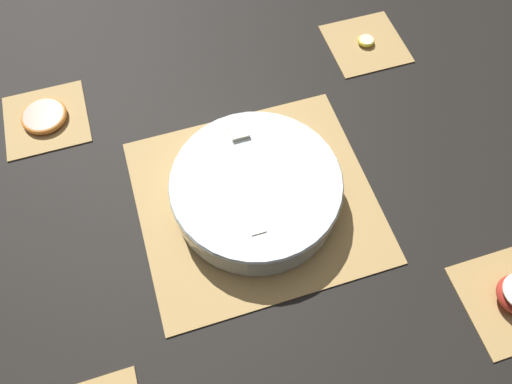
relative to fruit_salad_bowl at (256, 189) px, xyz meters
name	(u,v)px	position (x,y,z in m)	size (l,w,h in m)	color
ground_plane	(256,201)	(0.00, 0.00, -0.04)	(6.00, 6.00, 0.00)	black
bamboo_mat_center	(256,200)	(0.00, 0.00, -0.04)	(0.41, 0.38, 0.01)	#A8844C
coaster_mat_near_right	(512,299)	(0.34, -0.29, -0.04)	(0.16, 0.16, 0.01)	#A8844C
coaster_mat_far_left	(46,119)	(-0.34, 0.29, -0.04)	(0.16, 0.16, 0.01)	#A8844C
coaster_mat_far_right	(366,43)	(0.34, 0.29, -0.04)	(0.16, 0.16, 0.01)	#A8844C
fruit_salad_bowl	(256,189)	(0.00, 0.00, 0.00)	(0.29, 0.29, 0.08)	silver
banana_coin_single	(366,41)	(0.34, 0.29, -0.03)	(0.04, 0.04, 0.01)	beige
grapefruit_slice	(44,116)	(-0.34, 0.29, -0.03)	(0.09, 0.09, 0.01)	red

